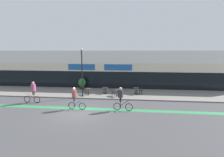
# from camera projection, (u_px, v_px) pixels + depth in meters

# --- Properties ---
(ground_plane) EXTENTS (120.00, 120.00, 0.00)m
(ground_plane) POSITION_uv_depth(u_px,v_px,m) (79.00, 113.00, 15.23)
(ground_plane) COLOR #424244
(sidewalk_slab) EXTENTS (40.00, 5.50, 0.12)m
(sidewalk_slab) POSITION_uv_depth(u_px,v_px,m) (96.00, 93.00, 22.34)
(sidewalk_slab) COLOR slate
(sidewalk_slab) RESTS_ON ground
(storefront_facade) EXTENTS (40.00, 4.06, 5.43)m
(storefront_facade) POSITION_uv_depth(u_px,v_px,m) (102.00, 69.00, 26.57)
(storefront_facade) COLOR silver
(storefront_facade) RESTS_ON ground
(bike_lane_stripe) EXTENTS (36.00, 0.70, 0.01)m
(bike_lane_stripe) POSITION_uv_depth(u_px,v_px,m) (83.00, 109.00, 16.36)
(bike_lane_stripe) COLOR #2D844C
(bike_lane_stripe) RESTS_ON ground
(bistro_table_0) EXTENTS (0.64, 0.64, 0.73)m
(bistro_table_0) POSITION_uv_depth(u_px,v_px,m) (88.00, 90.00, 21.25)
(bistro_table_0) COLOR black
(bistro_table_0) RESTS_ON sidewalk_slab
(bistro_table_1) EXTENTS (0.79, 0.79, 0.73)m
(bistro_table_1) POSITION_uv_depth(u_px,v_px,m) (105.00, 89.00, 21.92)
(bistro_table_1) COLOR black
(bistro_table_1) RESTS_ON sidewalk_slab
(bistro_table_2) EXTENTS (0.71, 0.71, 0.77)m
(bistro_table_2) POSITION_uv_depth(u_px,v_px,m) (118.00, 91.00, 20.53)
(bistro_table_2) COLOR black
(bistro_table_2) RESTS_ON sidewalk_slab
(bistro_table_3) EXTENTS (0.69, 0.69, 0.77)m
(bistro_table_3) POSITION_uv_depth(u_px,v_px,m) (136.00, 89.00, 21.51)
(bistro_table_3) COLOR black
(bistro_table_3) RESTS_ON sidewalk_slab
(cafe_chair_0_near) EXTENTS (0.41, 0.58, 0.90)m
(cafe_chair_0_near) POSITION_uv_depth(u_px,v_px,m) (87.00, 91.00, 20.64)
(cafe_chair_0_near) COLOR black
(cafe_chair_0_near) RESTS_ON sidewalk_slab
(cafe_chair_0_side) EXTENTS (0.59, 0.43, 0.90)m
(cafe_chair_0_side) POSITION_uv_depth(u_px,v_px,m) (83.00, 90.00, 21.33)
(cafe_chair_0_side) COLOR black
(cafe_chair_0_side) RESTS_ON sidewalk_slab
(cafe_chair_1_near) EXTENTS (0.45, 0.60, 0.90)m
(cafe_chair_1_near) POSITION_uv_depth(u_px,v_px,m) (105.00, 90.00, 21.30)
(cafe_chair_1_near) COLOR black
(cafe_chair_1_near) RESTS_ON sidewalk_slab
(cafe_chair_2_near) EXTENTS (0.44, 0.59, 0.90)m
(cafe_chair_2_near) POSITION_uv_depth(u_px,v_px,m) (117.00, 93.00, 19.92)
(cafe_chair_2_near) COLOR black
(cafe_chair_2_near) RESTS_ON sidewalk_slab
(cafe_chair_2_side) EXTENTS (0.60, 0.45, 0.90)m
(cafe_chair_2_side) POSITION_uv_depth(u_px,v_px,m) (113.00, 91.00, 20.61)
(cafe_chair_2_side) COLOR black
(cafe_chair_2_side) RESTS_ON sidewalk_slab
(cafe_chair_3_near) EXTENTS (0.45, 0.60, 0.90)m
(cafe_chair_3_near) POSITION_uv_depth(u_px,v_px,m) (136.00, 91.00, 20.90)
(cafe_chair_3_near) COLOR black
(cafe_chair_3_near) RESTS_ON sidewalk_slab
(cafe_chair_3_side) EXTENTS (0.60, 0.45, 0.90)m
(cafe_chair_3_side) POSITION_uv_depth(u_px,v_px,m) (141.00, 90.00, 21.46)
(cafe_chair_3_side) COLOR black
(cafe_chair_3_side) RESTS_ON sidewalk_slab
(planter_pot) EXTENTS (1.01, 1.01, 1.53)m
(planter_pot) POSITION_uv_depth(u_px,v_px,m) (82.00, 83.00, 24.16)
(planter_pot) COLOR #232326
(planter_pot) RESTS_ON sidewalk_slab
(lamp_post) EXTENTS (0.26, 0.26, 5.55)m
(lamp_post) POSITION_uv_depth(u_px,v_px,m) (82.00, 69.00, 19.80)
(lamp_post) COLOR black
(lamp_post) RESTS_ON sidewalk_slab
(cyclist_0) EXTENTS (1.66, 0.50, 2.07)m
(cyclist_0) POSITION_uv_depth(u_px,v_px,m) (75.00, 96.00, 16.01)
(cyclist_0) COLOR black
(cyclist_0) RESTS_ON ground
(cyclist_1) EXTENTS (1.83, 0.52, 2.24)m
(cyclist_1) POSITION_uv_depth(u_px,v_px,m) (33.00, 91.00, 18.02)
(cyclist_1) COLOR black
(cyclist_1) RESTS_ON ground
(cyclist_2) EXTENTS (1.77, 0.50, 2.15)m
(cyclist_2) POSITION_uv_depth(u_px,v_px,m) (121.00, 97.00, 15.69)
(cyclist_2) COLOR black
(cyclist_2) RESTS_ON ground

